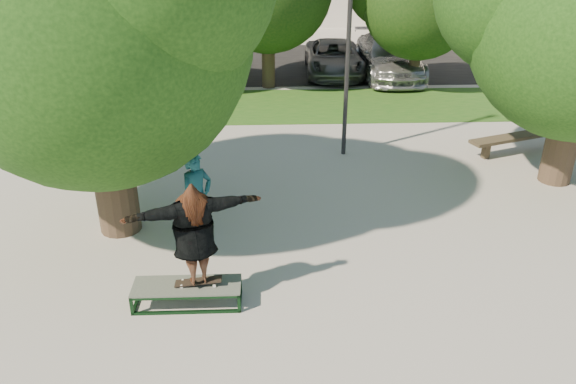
{
  "coord_description": "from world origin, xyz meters",
  "views": [
    {
      "loc": [
        -1.13,
        -9.4,
        5.85
      ],
      "look_at": [
        -0.72,
        0.6,
        0.98
      ],
      "focal_mm": 35.0,
      "sensor_mm": 36.0,
      "label": 1
    }
  ],
  "objects_px": {
    "car_silver_a": "(80,53)",
    "car_dark": "(205,62)",
    "bystander": "(197,198)",
    "bench": "(523,137)",
    "tree_left": "(86,9)",
    "car_silver_b": "(388,56)",
    "car_grey": "(334,58)",
    "lamppost": "(349,38)",
    "grind_box": "(187,294)"
  },
  "relations": [
    {
      "from": "grind_box",
      "to": "bench",
      "type": "relative_size",
      "value": 0.54
    },
    {
      "from": "tree_left",
      "to": "car_dark",
      "type": "distance_m",
      "value": 12.99
    },
    {
      "from": "car_silver_b",
      "to": "car_silver_a",
      "type": "bearing_deg",
      "value": 172.68
    },
    {
      "from": "lamppost",
      "to": "car_dark",
      "type": "distance_m",
      "value": 9.97
    },
    {
      "from": "car_silver_a",
      "to": "car_silver_b",
      "type": "distance_m",
      "value": 12.95
    },
    {
      "from": "bystander",
      "to": "car_silver_b",
      "type": "xyz_separation_m",
      "value": [
        6.42,
        13.02,
        -0.14
      ]
    },
    {
      "from": "car_dark",
      "to": "car_grey",
      "type": "height_order",
      "value": "car_grey"
    },
    {
      "from": "bench",
      "to": "car_silver_b",
      "type": "distance_m",
      "value": 8.8
    },
    {
      "from": "tree_left",
      "to": "car_grey",
      "type": "height_order",
      "value": "tree_left"
    },
    {
      "from": "tree_left",
      "to": "lamppost",
      "type": "xyz_separation_m",
      "value": [
        5.29,
        3.91,
        -1.27
      ]
    },
    {
      "from": "bench",
      "to": "bystander",
      "type": "bearing_deg",
      "value": -172.3
    },
    {
      "from": "bench",
      "to": "car_silver_a",
      "type": "distance_m",
      "value": 17.95
    },
    {
      "from": "tree_left",
      "to": "bystander",
      "type": "height_order",
      "value": "tree_left"
    },
    {
      "from": "tree_left",
      "to": "bystander",
      "type": "bearing_deg",
      "value": -18.99
    },
    {
      "from": "car_silver_a",
      "to": "car_silver_b",
      "type": "bearing_deg",
      "value": 5.39
    },
    {
      "from": "grind_box",
      "to": "tree_left",
      "type": "bearing_deg",
      "value": 123.44
    },
    {
      "from": "lamppost",
      "to": "bystander",
      "type": "distance_m",
      "value": 6.13
    },
    {
      "from": "tree_left",
      "to": "car_grey",
      "type": "bearing_deg",
      "value": 64.72
    },
    {
      "from": "tree_left",
      "to": "car_dark",
      "type": "height_order",
      "value": "tree_left"
    },
    {
      "from": "grind_box",
      "to": "bystander",
      "type": "bearing_deg",
      "value": 90.0
    },
    {
      "from": "bench",
      "to": "grind_box",
      "type": "bearing_deg",
      "value": -162.35
    },
    {
      "from": "grind_box",
      "to": "car_silver_a",
      "type": "distance_m",
      "value": 17.75
    },
    {
      "from": "bystander",
      "to": "car_grey",
      "type": "bearing_deg",
      "value": 29.17
    },
    {
      "from": "car_dark",
      "to": "car_grey",
      "type": "bearing_deg",
      "value": -0.53
    },
    {
      "from": "bystander",
      "to": "car_silver_a",
      "type": "distance_m",
      "value": 15.81
    },
    {
      "from": "grind_box",
      "to": "car_grey",
      "type": "xyz_separation_m",
      "value": [
        4.23,
        15.47,
        0.49
      ]
    },
    {
      "from": "bystander",
      "to": "bench",
      "type": "relative_size",
      "value": 0.57
    },
    {
      "from": "tree_left",
      "to": "car_silver_b",
      "type": "height_order",
      "value": "tree_left"
    },
    {
      "from": "car_dark",
      "to": "car_silver_b",
      "type": "bearing_deg",
      "value": -4.27
    },
    {
      "from": "bystander",
      "to": "car_silver_b",
      "type": "bearing_deg",
      "value": 20.49
    },
    {
      "from": "car_silver_b",
      "to": "grind_box",
      "type": "bearing_deg",
      "value": -114.09
    },
    {
      "from": "lamppost",
      "to": "bench",
      "type": "bearing_deg",
      "value": -0.5
    },
    {
      "from": "tree_left",
      "to": "grind_box",
      "type": "height_order",
      "value": "tree_left"
    },
    {
      "from": "tree_left",
      "to": "car_dark",
      "type": "bearing_deg",
      "value": 86.66
    },
    {
      "from": "car_silver_a",
      "to": "car_dark",
      "type": "xyz_separation_m",
      "value": [
        5.39,
        -1.41,
        -0.14
      ]
    },
    {
      "from": "car_silver_a",
      "to": "car_dark",
      "type": "height_order",
      "value": "car_silver_a"
    },
    {
      "from": "tree_left",
      "to": "car_silver_a",
      "type": "height_order",
      "value": "tree_left"
    },
    {
      "from": "tree_left",
      "to": "car_grey",
      "type": "xyz_separation_m",
      "value": [
        6.02,
        12.75,
        -3.74
      ]
    },
    {
      "from": "bench",
      "to": "car_dark",
      "type": "distance_m",
      "value": 12.82
    },
    {
      "from": "lamppost",
      "to": "car_silver_a",
      "type": "relative_size",
      "value": 1.34
    },
    {
      "from": "car_grey",
      "to": "car_silver_b",
      "type": "distance_m",
      "value": 2.22
    },
    {
      "from": "tree_left",
      "to": "bystander",
      "type": "distance_m",
      "value": 3.96
    },
    {
      "from": "bench",
      "to": "car_dark",
      "type": "relative_size",
      "value": 0.86
    },
    {
      "from": "bystander",
      "to": "car_silver_a",
      "type": "height_order",
      "value": "bystander"
    },
    {
      "from": "grind_box",
      "to": "bystander",
      "type": "xyz_separation_m",
      "value": [
        0.0,
        2.1,
        0.75
      ]
    },
    {
      "from": "car_dark",
      "to": "car_grey",
      "type": "relative_size",
      "value": 0.79
    },
    {
      "from": "tree_left",
      "to": "bystander",
      "type": "xyz_separation_m",
      "value": [
        1.79,
        -0.62,
        -3.48
      ]
    },
    {
      "from": "grind_box",
      "to": "bench",
      "type": "xyz_separation_m",
      "value": [
        8.48,
        6.58,
        0.24
      ]
    },
    {
      "from": "bench",
      "to": "car_silver_a",
      "type": "relative_size",
      "value": 0.73
    },
    {
      "from": "lamppost",
      "to": "tree_left",
      "type": "bearing_deg",
      "value": -143.58
    }
  ]
}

